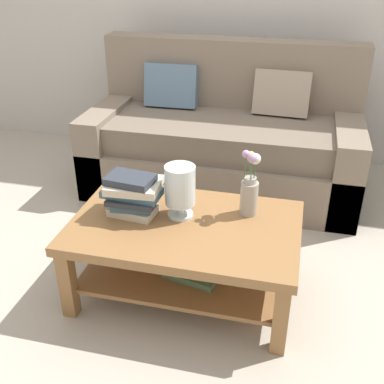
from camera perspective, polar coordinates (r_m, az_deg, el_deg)
The scene contains 6 objects.
ground_plane at distance 2.93m, azimuth -0.43°, elevation -7.06°, with size 10.00×10.00×0.00m, color #ADA393.
couch at distance 3.55m, azimuth 3.87°, elevation 6.21°, with size 1.96×0.90×1.06m.
coffee_table at distance 2.44m, azimuth -0.74°, elevation -6.25°, with size 1.16×0.74×0.43m.
book_stack_main at distance 2.42m, azimuth -7.20°, elevation -0.25°, with size 0.31×0.24×0.22m.
glass_hurricane_vase at distance 2.36m, azimuth -1.46°, elevation 0.60°, with size 0.16×0.16×0.28m.
flower_pitcher at distance 2.40m, azimuth 7.05°, elevation 0.48°, with size 0.10×0.11×0.36m.
Camera 1 is at (0.58, -2.31, 1.70)m, focal length 43.77 mm.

